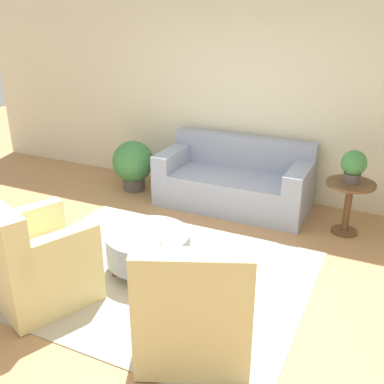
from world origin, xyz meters
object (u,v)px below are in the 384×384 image
object	(u,v)px
armchair_left	(34,262)
armchair_right	(193,309)
couch	(235,182)
potted_plant_floor	(133,163)
side_table	(349,198)
potted_plant_on_side_table	(354,165)
ottoman_table	(148,246)

from	to	relation	value
armchair_left	armchair_right	distance (m)	1.59
couch	potted_plant_floor	xyz separation A→B (m)	(-1.54, -0.11, 0.08)
couch	armchair_right	xyz separation A→B (m)	(0.71, -2.82, 0.06)
couch	side_table	xyz separation A→B (m)	(1.50, -0.21, 0.12)
couch	potted_plant_on_side_table	distance (m)	1.61
ottoman_table	potted_plant_on_side_table	distance (m)	2.51
armchair_right	ottoman_table	distance (m)	1.28
potted_plant_on_side_table	potted_plant_floor	xyz separation A→B (m)	(-3.05, 0.09, -0.45)
armchair_left	potted_plant_on_side_table	world-z (taller)	potted_plant_on_side_table
armchair_left	side_table	bearing A→B (deg)	47.60
side_table	potted_plant_on_side_table	bearing A→B (deg)	180.00
armchair_left	couch	bearing A→B (deg)	72.58
potted_plant_on_side_table	potted_plant_floor	distance (m)	3.08
ottoman_table	potted_plant_on_side_table	size ratio (longest dim) A/B	2.22
ottoman_table	side_table	distance (m)	2.45
side_table	ottoman_table	bearing A→B (deg)	-134.57
couch	potted_plant_floor	distance (m)	1.55
couch	armchair_left	size ratio (longest dim) A/B	1.84
armchair_right	side_table	world-z (taller)	armchair_right
couch	armchair_right	world-z (taller)	armchair_right
armchair_right	side_table	bearing A→B (deg)	73.10
armchair_left	potted_plant_floor	size ratio (longest dim) A/B	1.47
side_table	couch	bearing A→B (deg)	172.18
potted_plant_on_side_table	armchair_left	bearing A→B (deg)	-132.40
armchair_left	armchair_right	xyz separation A→B (m)	(1.59, 0.00, 0.00)
couch	potted_plant_on_side_table	xyz separation A→B (m)	(1.50, -0.21, 0.53)
couch	armchair_left	bearing A→B (deg)	-107.42
couch	armchair_right	bearing A→B (deg)	-75.91
side_table	potted_plant_on_side_table	distance (m)	0.41
armchair_right	potted_plant_floor	size ratio (longest dim) A/B	1.47
couch	ottoman_table	distance (m)	1.96
ottoman_table	side_table	world-z (taller)	side_table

